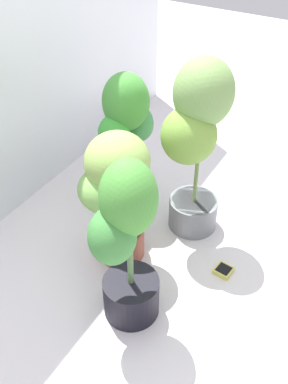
# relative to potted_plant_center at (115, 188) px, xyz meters

# --- Properties ---
(ground_plane) EXTENTS (8.00, 8.00, 0.00)m
(ground_plane) POSITION_rel_potted_plant_center_xyz_m (0.05, -0.16, -0.42)
(ground_plane) COLOR silver
(ground_plane) RESTS_ON ground
(potted_plant_center) EXTENTS (0.42, 0.38, 0.69)m
(potted_plant_center) POSITION_rel_potted_plant_center_xyz_m (0.00, 0.00, 0.00)
(potted_plant_center) COLOR brown
(potted_plant_center) RESTS_ON ground
(potted_plant_back_right) EXTENTS (0.41, 0.29, 0.78)m
(potted_plant_back_right) POSITION_rel_potted_plant_center_xyz_m (0.40, 0.18, 0.05)
(potted_plant_back_right) COLOR slate
(potted_plant_back_right) RESTS_ON ground
(potted_plant_front_left) EXTENTS (0.38, 0.32, 0.80)m
(potted_plant_front_left) POSITION_rel_potted_plant_center_xyz_m (-0.27, -0.23, 0.02)
(potted_plant_front_left) COLOR black
(potted_plant_front_left) RESTS_ON ground
(potted_plant_front_right) EXTENTS (0.42, 0.35, 0.94)m
(potted_plant_front_right) POSITION_rel_potted_plant_center_xyz_m (0.36, -0.22, 0.15)
(potted_plant_front_right) COLOR slate
(potted_plant_front_right) RESTS_ON ground
(hygrometer_box) EXTENTS (0.09, 0.09, 0.03)m
(hygrometer_box) POSITION_rel_potted_plant_center_xyz_m (0.15, -0.51, -0.41)
(hygrometer_box) COLOR #CAC552
(hygrometer_box) RESTS_ON ground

